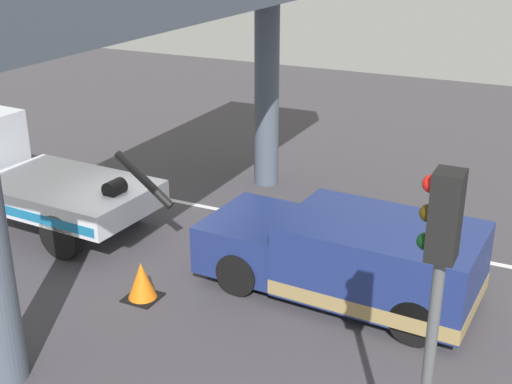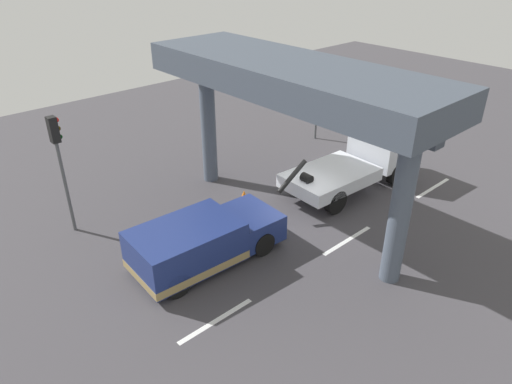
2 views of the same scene
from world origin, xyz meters
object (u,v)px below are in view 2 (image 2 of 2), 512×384
at_px(traffic_cone_orange, 244,199).
at_px(traffic_light_near, 58,150).
at_px(towed_van_green, 201,242).
at_px(traffic_light_far, 319,85).
at_px(tow_truck_white, 361,159).

bearing_deg(traffic_cone_orange, traffic_light_near, 152.83).
bearing_deg(towed_van_green, traffic_light_far, 23.30).
bearing_deg(traffic_cone_orange, towed_van_green, -152.08).
xyz_separation_m(tow_truck_white, towed_van_green, (-8.56, 0.04, -0.42)).
distance_m(traffic_light_near, traffic_light_far, 13.50).
height_order(tow_truck_white, traffic_light_near, traffic_light_near).
distance_m(tow_truck_white, traffic_light_near, 12.11).
relative_size(traffic_light_far, traffic_cone_orange, 5.46).
height_order(tow_truck_white, towed_van_green, tow_truck_white).
distance_m(towed_van_green, traffic_light_near, 5.88).
distance_m(tow_truck_white, traffic_light_far, 5.76).
bearing_deg(traffic_light_far, towed_van_green, -156.70).
xyz_separation_m(traffic_light_near, traffic_cone_orange, (5.80, -2.98, -2.87)).
bearing_deg(traffic_light_near, traffic_light_far, 0.00).
relative_size(tow_truck_white, traffic_cone_orange, 9.84).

